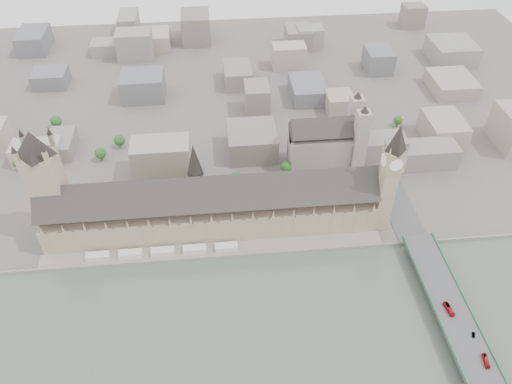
{
  "coord_description": "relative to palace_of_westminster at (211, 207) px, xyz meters",
  "views": [
    {
      "loc": [
        7.49,
        -274.75,
        297.29
      ],
      "look_at": [
        37.49,
        31.93,
        25.16
      ],
      "focal_mm": 35.0,
      "sensor_mm": 36.0,
      "label": 1
    }
  ],
  "objects": [
    {
      "name": "city_skyline_inland",
      "position": [
        0.0,
        225.3,
        -3.71
      ],
      "size": [
        720.0,
        360.0,
        38.0
      ],
      "primitive_type": null,
      "color": "gray",
      "rests_on": "ground"
    },
    {
      "name": "terrace_tents",
      "position": [
        -40.0,
        -26.7,
        -18.71
      ],
      "size": [
        118.0,
        7.0,
        4.0
      ],
      "color": "silver",
      "rests_on": "river_terrace"
    },
    {
      "name": "westminster_bridge",
      "position": [
        162.0,
        -107.2,
        -17.58
      ],
      "size": [
        25.0,
        325.0,
        10.25
      ],
      "primitive_type": "cube",
      "color": "#474749",
      "rests_on": "ground"
    },
    {
      "name": "central_tower",
      "position": [
        -10.0,
        6.3,
        35.21
      ],
      "size": [
        13.0,
        13.0,
        48.0
      ],
      "color": "#86765C",
      "rests_on": "ground"
    },
    {
      "name": "park_trees",
      "position": [
        -10.0,
        40.3,
        -15.21
      ],
      "size": [
        110.0,
        30.0,
        15.0
      ],
      "primitive_type": null,
      "color": "#234D1B",
      "rests_on": "ground"
    },
    {
      "name": "red_bus_south",
      "position": [
        166.79,
        -145.6,
        -11.03
      ],
      "size": [
        4.15,
        10.51,
        2.85
      ],
      "primitive_type": "imported",
      "rotation": [
        0.0,
        0.0,
        -0.18
      ],
      "color": "#AA1516",
      "rests_on": "westminster_bridge"
    },
    {
      "name": "red_bus_north",
      "position": [
        158.55,
        -105.98,
        -10.82
      ],
      "size": [
        4.1,
        11.98,
        3.27
      ],
      "primitive_type": "imported",
      "rotation": [
        0.0,
        0.0,
        0.12
      ],
      "color": "red",
      "rests_on": "westminster_bridge"
    },
    {
      "name": "river_terrace",
      "position": [
        0.0,
        -27.2,
        -21.71
      ],
      "size": [
        270.0,
        15.0,
        2.0
      ],
      "primitive_type": "cube",
      "color": "gray",
      "rests_on": "ground"
    },
    {
      "name": "ground",
      "position": [
        0.0,
        -19.7,
        -22.71
      ],
      "size": [
        900.0,
        900.0,
        0.0
      ],
      "primitive_type": "plane",
      "color": "#595651",
      "rests_on": "ground"
    },
    {
      "name": "elizabeth_tower",
      "position": [
        138.0,
        -11.7,
        35.38
      ],
      "size": [
        17.0,
        17.0,
        107.5
      ],
      "color": "gray",
      "rests_on": "ground"
    },
    {
      "name": "victoria_tower",
      "position": [
        -122.0,
        6.3,
        32.5
      ],
      "size": [
        30.0,
        30.0,
        100.0
      ],
      "color": "gray",
      "rests_on": "ground"
    },
    {
      "name": "car_silver",
      "position": [
        167.27,
        -126.51,
        -11.76
      ],
      "size": [
        2.96,
        4.49,
        1.4
      ],
      "primitive_type": "imported",
      "rotation": [
        0.0,
        0.0,
        -0.38
      ],
      "color": "gray",
      "rests_on": "westminster_bridge"
    },
    {
      "name": "westminster_abbey",
      "position": [
        110.92,
        75.3,
        2.38
      ],
      "size": [
        68.0,
        36.0,
        64.0
      ],
      "color": "gray",
      "rests_on": "ground"
    },
    {
      "name": "palace_of_westminster",
      "position": [
        0.0,
        0.0,
        0.0
      ],
      "size": [
        265.0,
        40.73,
        55.44
      ],
      "color": "gray",
      "rests_on": "ground"
    },
    {
      "name": "bridge_parapets",
      "position": [
        162.0,
        -151.7,
        -11.88
      ],
      "size": [
        25.0,
        235.0,
        1.15
      ],
      "primitive_type": null,
      "color": "#366349",
      "rests_on": "westminster_bridge"
    },
    {
      "name": "embankment_wall",
      "position": [
        0.0,
        -34.7,
        -21.21
      ],
      "size": [
        600.0,
        1.5,
        3.0
      ],
      "primitive_type": "cube",
      "color": "gray",
      "rests_on": "ground"
    }
  ]
}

